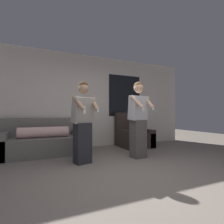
{
  "coord_description": "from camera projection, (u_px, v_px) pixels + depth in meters",
  "views": [
    {
      "loc": [
        -1.32,
        -2.22,
        0.95
      ],
      "look_at": [
        0.14,
        1.11,
        1.0
      ],
      "focal_mm": 28.0,
      "sensor_mm": 36.0,
      "label": 1
    }
  ],
  "objects": [
    {
      "name": "couch",
      "position": [
        43.0,
        142.0,
        4.17
      ],
      "size": [
        1.99,
        0.96,
        0.86
      ],
      "color": "slate",
      "rests_on": "ground_plane"
    },
    {
      "name": "person_right",
      "position": [
        138.0,
        119.0,
        3.84
      ],
      "size": [
        0.47,
        0.51,
        1.67
      ],
      "color": "#56514C",
      "rests_on": "ground_plane"
    },
    {
      "name": "ground_plane",
      "position": [
        134.0,
        179.0,
        2.55
      ],
      "size": [
        14.0,
        14.0,
        0.0
      ],
      "primitive_type": "plane",
      "color": "slate"
    },
    {
      "name": "wall_back",
      "position": [
        85.0,
        101.0,
        5.12
      ],
      "size": [
        6.84,
        0.07,
        2.7
      ],
      "color": "silver",
      "rests_on": "ground_plane"
    },
    {
      "name": "person_left",
      "position": [
        83.0,
        122.0,
        3.39
      ],
      "size": [
        0.48,
        0.56,
        1.59
      ],
      "color": "#28282D",
      "rests_on": "ground_plane"
    },
    {
      "name": "armchair",
      "position": [
        133.0,
        136.0,
        5.2
      ],
      "size": [
        0.87,
        0.92,
        1.01
      ],
      "color": "#332823",
      "rests_on": "ground_plane"
    }
  ]
}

